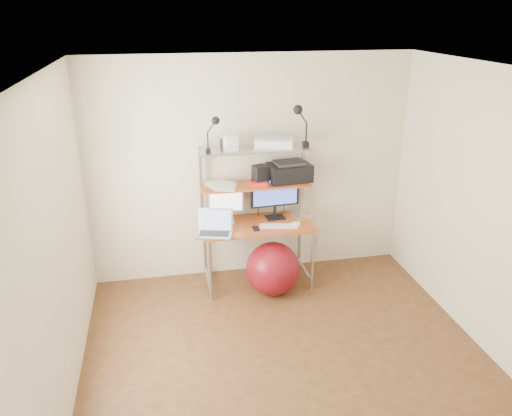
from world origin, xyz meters
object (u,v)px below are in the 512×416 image
(monitor_silver, at_px, (226,202))
(laptop, at_px, (215,228))
(monitor_black, at_px, (275,194))
(exercise_ball, at_px, (273,269))
(printer, at_px, (289,172))

(monitor_silver, height_order, laptop, monitor_silver)
(monitor_black, distance_m, exercise_ball, 0.82)
(monitor_silver, distance_m, printer, 0.77)
(monitor_silver, relative_size, laptop, 1.01)
(monitor_black, bearing_deg, laptop, -161.54)
(monitor_black, relative_size, laptop, 1.30)
(exercise_ball, bearing_deg, monitor_black, 74.73)
(monitor_silver, xyz_separation_m, monitor_black, (0.55, -0.01, 0.05))
(printer, xyz_separation_m, exercise_ball, (-0.26, -0.40, -0.96))
(monitor_silver, relative_size, printer, 0.87)
(laptop, bearing_deg, exercise_ball, 8.89)
(printer, bearing_deg, monitor_black, -171.50)
(laptop, xyz_separation_m, printer, (0.87, 0.33, 0.46))
(monitor_silver, height_order, printer, printer)
(monitor_silver, xyz_separation_m, printer, (0.71, 0.04, 0.29))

